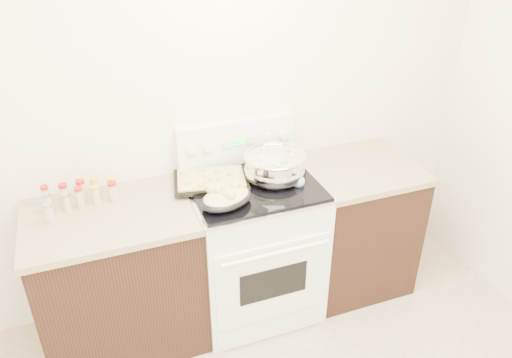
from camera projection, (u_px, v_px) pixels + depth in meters
name	position (u px, v px, depth m)	size (l,w,h in m)	color
room_shell	(315.00, 211.00, 1.31)	(4.10, 3.60, 2.75)	white
counter_left	(121.00, 278.00, 2.94)	(0.93, 0.67, 0.92)	black
counter_right	(353.00, 225.00, 3.41)	(0.73, 0.67, 0.92)	black
kitchen_range	(253.00, 245.00, 3.17)	(0.78, 0.73, 1.22)	white
mixing_bowl	(275.00, 167.00, 2.94)	(0.46, 0.46, 0.22)	silver
roasting_pan	(226.00, 197.00, 2.72)	(0.37, 0.32, 0.12)	black
baking_sheet	(210.00, 179.00, 2.95)	(0.49, 0.39, 0.06)	black
wooden_spoon	(222.00, 190.00, 2.86)	(0.15, 0.22, 0.04)	#BA7B55
blue_ladle	(299.00, 180.00, 2.92)	(0.18, 0.23, 0.09)	#97C3E1
spice_jars	(79.00, 195.00, 2.75)	(0.40, 0.24, 0.13)	#BFB28C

